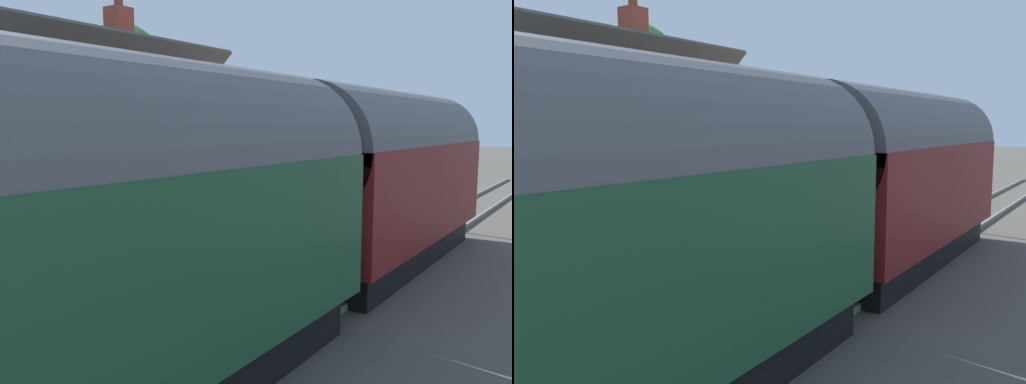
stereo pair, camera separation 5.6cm
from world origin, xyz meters
The scene contains 18 objects.
ground_plane centered at (0.00, 0.00, 0.00)m, with size 160.00×160.00×0.00m, color #4C473F.
platform centered at (0.00, 4.07, 0.43)m, with size 32.00×6.14×0.87m, color #A39B8C.
platform_edge_coping centered at (0.00, 1.18, 0.87)m, with size 32.00×0.36×0.02m, color beige.
rail_near centered at (0.00, -1.62, 0.07)m, with size 52.00×0.08×0.14m, color gray.
rail_far centered at (0.00, -0.18, 0.07)m, with size 52.00×0.08×0.14m, color gray.
train centered at (-2.10, -0.90, 2.21)m, with size 17.05×2.73×4.32m.
station_building centered at (-2.43, 5.40, 2.49)m, with size 8.39×3.62×6.03m.
bench_by_lamp centered at (5.17, 3.21, 1.34)m, with size 1.41×0.45×0.88m.
bench_near_building centered at (3.16, 3.04, 1.34)m, with size 1.41×0.45×0.88m.
bench_mid_platform centered at (9.56, 2.97, 1.34)m, with size 1.40×0.43×0.88m.
planter_bench_right centered at (9.82, 6.55, 1.35)m, with size 0.58×0.58×0.92m.
planter_edge_near centered at (10.78, 2.85, 1.32)m, with size 0.56×0.56×0.87m.
planter_edge_far centered at (-2.92, 2.10, 1.22)m, with size 0.39×0.39×0.72m.
planter_under_sign centered at (4.18, 4.98, 1.25)m, with size 0.51×0.51×0.80m.
planter_bench_left centered at (-2.02, 1.87, 1.36)m, with size 0.67×0.67×0.97m.
lamp_post_platform centered at (7.77, 1.88, 3.51)m, with size 0.32×0.50×3.81m.
tree_behind_building centered at (7.26, 14.39, 5.68)m, with size 4.44×4.72×8.36m.
tree_far_right centered at (0.00, 11.29, 4.40)m, with size 3.72×3.79×6.62m.
Camera 2 is at (-10.78, -5.70, 3.49)m, focal length 37.52 mm.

